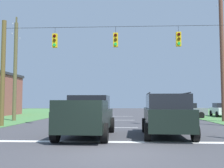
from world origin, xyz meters
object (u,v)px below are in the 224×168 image
object	(u,v)px
pickup_truck	(88,116)
distant_car_crossing_white	(222,110)
overhead_signal_span	(123,67)
utility_pole_near_left	(15,69)
distant_car_oncoming	(184,110)
utility_pole_mid_right	(222,57)
suv_black	(166,114)

from	to	relation	value
pickup_truck	distant_car_crossing_white	bearing A→B (deg)	54.03
overhead_signal_span	utility_pole_near_left	size ratio (longest dim) A/B	1.83
distant_car_crossing_white	distant_car_oncoming	xyz separation A→B (m)	(-4.71, -2.39, 0.00)
overhead_signal_span	distant_car_crossing_white	world-z (taller)	overhead_signal_span
utility_pole_mid_right	pickup_truck	bearing A→B (deg)	-135.25
suv_black	distant_car_crossing_white	size ratio (longest dim) A/B	1.09
distant_car_oncoming	overhead_signal_span	bearing A→B (deg)	-121.83
overhead_signal_span	utility_pole_mid_right	size ratio (longest dim) A/B	1.48
suv_black	distant_car_oncoming	size ratio (longest dim) A/B	1.09
utility_pole_mid_right	distant_car_crossing_white	bearing A→B (deg)	71.02
suv_black	utility_pole_near_left	bearing A→B (deg)	140.17
distant_car_oncoming	suv_black	bearing A→B (deg)	-105.53
distant_car_crossing_white	pickup_truck	bearing A→B (deg)	-125.97
overhead_signal_span	utility_pole_near_left	xyz separation A→B (m)	(-9.45, 4.98, 0.57)
overhead_signal_span	distant_car_oncoming	size ratio (longest dim) A/B	3.76
pickup_truck	distant_car_crossing_white	world-z (taller)	pickup_truck
pickup_truck	distant_car_oncoming	world-z (taller)	pickup_truck
distant_car_oncoming	utility_pole_mid_right	distance (m)	7.11
distant_car_oncoming	pickup_truck	bearing A→B (deg)	-117.74
suv_black	distant_car_crossing_white	xyz separation A→B (m)	(8.78, 17.05, -0.27)
overhead_signal_span	distant_car_oncoming	xyz separation A→B (m)	(6.20, 9.99, -3.18)
pickup_truck	utility_pole_near_left	size ratio (longest dim) A/B	0.59
pickup_truck	distant_car_oncoming	distance (m)	16.79
distant_car_oncoming	utility_pole_mid_right	bearing A→B (deg)	-66.20
overhead_signal_span	distant_car_oncoming	bearing A→B (deg)	58.17
utility_pole_mid_right	utility_pole_near_left	size ratio (longest dim) A/B	1.23
distant_car_crossing_white	suv_black	bearing A→B (deg)	-117.25
utility_pole_mid_right	suv_black	bearing A→B (deg)	-122.79
overhead_signal_span	utility_pole_near_left	world-z (taller)	utility_pole_near_left
pickup_truck	overhead_signal_span	bearing A→B (deg)	71.68
distant_car_crossing_white	utility_pole_mid_right	bearing A→B (deg)	-108.98
overhead_signal_span	distant_car_oncoming	world-z (taller)	overhead_signal_span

